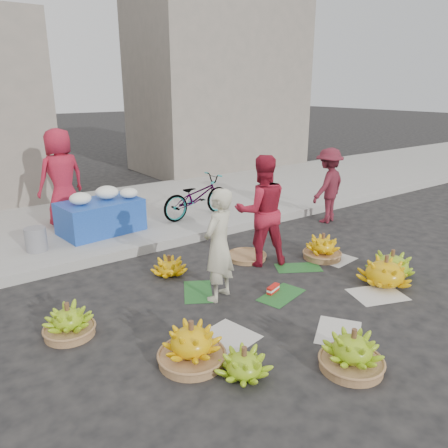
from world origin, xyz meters
TOP-DOWN VIEW (x-y plane):
  - ground at (0.00, 0.00)m, footprint 80.00×80.00m
  - curb at (0.00, 2.20)m, footprint 40.00×0.25m
  - sidewalk at (0.00, 4.30)m, footprint 40.00×4.00m
  - building_right at (4.50, 7.70)m, footprint 5.00×3.00m
  - newspaper_scatter at (0.00, -0.80)m, footprint 3.20×1.80m
  - banana_leaves at (-0.10, 0.20)m, footprint 2.00×1.00m
  - banana_bunch_0 at (-1.75, -0.72)m, footprint 0.66×0.66m
  - banana_bunch_1 at (-1.48, -1.18)m, footprint 0.50×0.50m
  - banana_bunch_2 at (-0.60, -1.68)m, footprint 0.59×0.59m
  - banana_bunch_3 at (1.21, -0.77)m, footprint 0.77×0.77m
  - banana_bunch_4 at (1.52, -0.66)m, footprint 0.84×0.84m
  - banana_bunch_5 at (1.26, 0.36)m, footprint 0.56×0.56m
  - banana_bunch_6 at (-2.55, 0.43)m, footprint 0.56×0.56m
  - banana_bunch_7 at (-0.94, 1.17)m, footprint 0.60×0.60m
  - basket_spare at (0.31, 1.01)m, footprint 0.76×0.76m
  - incense_stack at (-0.13, -0.08)m, footprint 0.22×0.13m
  - vendor_cream at (-0.77, 0.21)m, footprint 0.60×0.51m
  - vendor_red at (0.38, 0.78)m, footprint 0.96×0.87m
  - man_striped at (2.77, 1.62)m, footprint 1.03×0.74m
  - flower_table at (-1.13, 3.21)m, footprint 1.40×0.96m
  - grey_bucket at (-2.26, 2.92)m, footprint 0.32×0.32m
  - flower_vendor at (-1.48, 4.05)m, footprint 0.94×0.71m
  - bicycle at (0.69, 3.02)m, footprint 0.64×1.54m

SIDE VIEW (x-z plane):
  - ground at x=0.00m, z-range 0.00..0.00m
  - newspaper_scatter at x=0.00m, z-range 0.00..0.01m
  - banana_leaves at x=-0.10m, z-range 0.00..0.01m
  - basket_spare at x=0.31m, z-range 0.00..0.07m
  - incense_stack at x=-0.13m, z-range 0.01..0.09m
  - sidewalk at x=0.00m, z-range 0.00..0.12m
  - curb at x=0.00m, z-range 0.00..0.15m
  - banana_bunch_7 at x=-0.94m, z-range -0.02..0.27m
  - banana_bunch_1 at x=-1.48m, z-range -0.02..0.28m
  - banana_bunch_6 at x=-2.55m, z-range -0.04..0.34m
  - banana_bunch_5 at x=1.26m, z-range -0.03..0.37m
  - banana_bunch_2 at x=-0.60m, z-range -0.03..0.38m
  - banana_bunch_4 at x=1.52m, z-range -0.02..0.37m
  - banana_bunch_0 at x=-1.75m, z-range -0.03..0.41m
  - banana_bunch_3 at x=1.21m, z-range -0.02..0.40m
  - grey_bucket at x=-2.26m, z-range 0.12..0.48m
  - flower_table at x=-1.13m, z-range 0.05..0.82m
  - bicycle at x=0.69m, z-range 0.12..0.91m
  - vendor_cream at x=-0.77m, z-range 0.00..1.40m
  - man_striped at x=2.77m, z-range 0.00..1.43m
  - vendor_red at x=0.38m, z-range 0.00..1.61m
  - flower_vendor at x=-1.48m, z-range 0.12..1.84m
  - building_right at x=4.50m, z-range 0.00..5.00m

